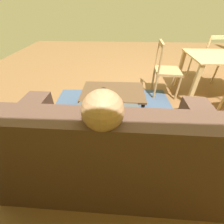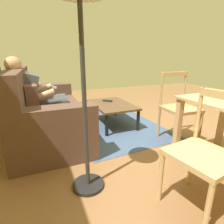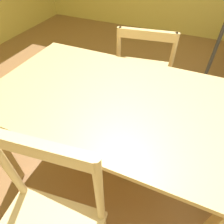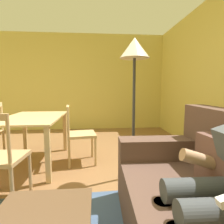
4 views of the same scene
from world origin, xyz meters
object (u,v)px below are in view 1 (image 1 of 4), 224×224
(dining_chair_by_doorway, at_px, (207,59))
(couch, at_px, (112,151))
(dining_chair_facing_couch, at_px, (166,71))
(coffee_table, at_px, (113,94))
(tv_remote, at_px, (100,90))
(person_lounging, at_px, (109,135))

(dining_chair_by_doorway, bearing_deg, couch, 51.67)
(dining_chair_facing_couch, height_order, dining_chair_by_doorway, dining_chair_by_doorway)
(coffee_table, height_order, tv_remote, tv_remote)
(person_lounging, relative_size, coffee_table, 1.22)
(coffee_table, bearing_deg, tv_remote, 1.97)
(couch, xyz_separation_m, coffee_table, (0.04, -1.08, -0.03))
(tv_remote, height_order, dining_chair_by_doorway, dining_chair_by_doorway)
(couch, xyz_separation_m, person_lounging, (0.02, 0.04, 0.25))
(coffee_table, distance_m, dining_chair_by_doorway, 2.29)
(couch, height_order, dining_chair_facing_couch, couch)
(dining_chair_facing_couch, bearing_deg, dining_chair_by_doorway, -145.91)
(couch, distance_m, person_lounging, 0.25)
(couch, relative_size, dining_chair_facing_couch, 2.07)
(coffee_table, xyz_separation_m, tv_remote, (0.19, 0.01, 0.06))
(coffee_table, height_order, dining_chair_by_doorway, dining_chair_by_doorway)
(person_lounging, bearing_deg, dining_chair_by_doorway, -128.28)
(couch, xyz_separation_m, dining_chair_facing_couch, (-0.86, -1.68, 0.11))
(dining_chair_facing_couch, bearing_deg, tv_remote, 29.13)
(tv_remote, relative_size, dining_chair_facing_couch, 0.18)
(coffee_table, relative_size, dining_chair_by_doorway, 0.99)
(couch, xyz_separation_m, tv_remote, (0.22, -1.08, 0.03))
(tv_remote, xyz_separation_m, dining_chair_facing_couch, (-1.09, -0.60, 0.08))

